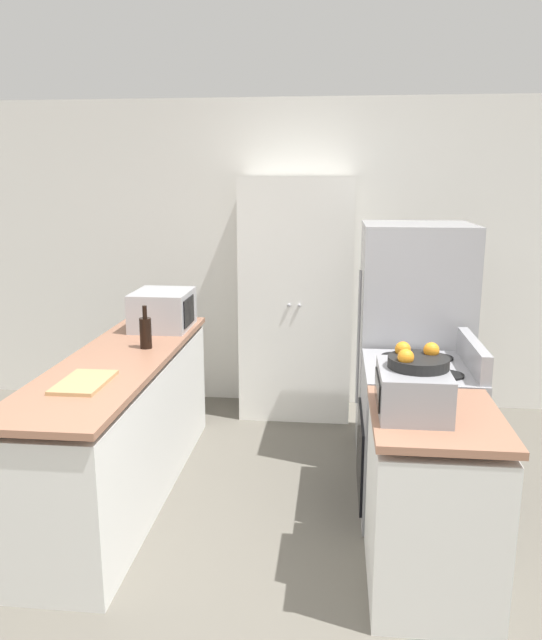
# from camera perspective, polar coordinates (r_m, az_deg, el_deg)

# --- Properties ---
(wall_back) EXTENTS (7.00, 0.06, 2.60)m
(wall_back) POSITION_cam_1_polar(r_m,az_deg,el_deg) (5.39, 1.56, 5.87)
(wall_back) COLOR white
(wall_back) RESTS_ON ground_plane
(counter_left) EXTENTS (0.60, 2.28, 0.90)m
(counter_left) POSITION_cam_1_polar(r_m,az_deg,el_deg) (4.05, -13.52, -9.61)
(counter_left) COLOR silver
(counter_left) RESTS_ON ground_plane
(counter_right) EXTENTS (0.60, 0.76, 0.90)m
(counter_right) POSITION_cam_1_polar(r_m,az_deg,el_deg) (3.18, 14.46, -16.14)
(counter_right) COLOR silver
(counter_right) RESTS_ON ground_plane
(pantry_cabinet) EXTENTS (0.90, 0.52, 1.96)m
(pantry_cabinet) POSITION_cam_1_polar(r_m,az_deg,el_deg) (5.14, 2.33, 1.94)
(pantry_cabinet) COLOR white
(pantry_cabinet) RESTS_ON ground_plane
(stove) EXTENTS (0.66, 0.71, 1.06)m
(stove) POSITION_cam_1_polar(r_m,az_deg,el_deg) (3.85, 13.18, -10.41)
(stove) COLOR #9E9EA3
(stove) RESTS_ON ground_plane
(refrigerator) EXTENTS (0.75, 0.69, 1.66)m
(refrigerator) POSITION_cam_1_polar(r_m,az_deg,el_deg) (4.43, 12.80, -2.18)
(refrigerator) COLOR #A3A3A8
(refrigerator) RESTS_ON ground_plane
(microwave) EXTENTS (0.40, 0.46, 0.27)m
(microwave) POSITION_cam_1_polar(r_m,az_deg,el_deg) (4.55, -9.86, 0.94)
(microwave) COLOR #B2B2B7
(microwave) RESTS_ON counter_left
(wine_bottle) EXTENTS (0.08, 0.08, 0.28)m
(wine_bottle) POSITION_cam_1_polar(r_m,az_deg,el_deg) (4.03, -11.39, -1.08)
(wine_bottle) COLOR black
(wine_bottle) RESTS_ON counter_left
(toaster_oven) EXTENTS (0.32, 0.43, 0.21)m
(toaster_oven) POSITION_cam_1_polar(r_m,az_deg,el_deg) (2.96, 12.81, -6.29)
(toaster_oven) COLOR #939399
(toaster_oven) RESTS_ON counter_right
(fruit_bowl) EXTENTS (0.28, 0.28, 0.10)m
(fruit_bowl) POSITION_cam_1_polar(r_m,az_deg,el_deg) (2.94, 13.22, -3.57)
(fruit_bowl) COLOR black
(fruit_bowl) RESTS_ON toaster_oven
(cutting_board) EXTENTS (0.24, 0.39, 0.02)m
(cutting_board) POSITION_cam_1_polar(r_m,az_deg,el_deg) (3.44, -16.74, -5.47)
(cutting_board) COLOR tan
(cutting_board) RESTS_ON counter_left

